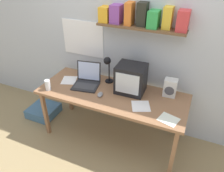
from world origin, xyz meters
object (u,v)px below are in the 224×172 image
(crt_monitor, at_px, (131,79))
(loose_paper_near_laptop, at_px, (69,80))
(laptop, at_px, (87,79))
(printed_handout, at_px, (169,119))
(desk_lamp, at_px, (108,65))
(floor_cushion, at_px, (44,111))
(computer_mouse, at_px, (100,94))
(corner_desk, at_px, (112,97))
(loose_paper_near_monitor, at_px, (141,106))
(juice_glass, at_px, (48,85))
(space_heater, at_px, (170,88))

(crt_monitor, relative_size, loose_paper_near_laptop, 1.32)
(laptop, relative_size, printed_handout, 1.57)
(desk_lamp, height_order, floor_cushion, desk_lamp)
(crt_monitor, height_order, computer_mouse, crt_monitor)
(computer_mouse, bearing_deg, corner_desk, 45.27)
(loose_paper_near_monitor, height_order, loose_paper_near_laptop, same)
(computer_mouse, bearing_deg, floor_cushion, 173.79)
(floor_cushion, bearing_deg, loose_paper_near_laptop, 4.53)
(loose_paper_near_monitor, relative_size, floor_cushion, 0.65)
(desk_lamp, distance_m, juice_glass, 0.78)
(juice_glass, relative_size, printed_handout, 0.58)
(printed_handout, bearing_deg, juice_glass, -178.86)
(crt_monitor, relative_size, floor_cushion, 0.86)
(corner_desk, bearing_deg, floor_cushion, 179.65)
(space_heater, xyz_separation_m, loose_paper_near_monitor, (-0.25, -0.34, -0.11))
(loose_paper_near_monitor, height_order, floor_cushion, loose_paper_near_monitor)
(crt_monitor, distance_m, laptop, 0.58)
(space_heater, height_order, loose_paper_near_monitor, space_heater)
(space_heater, height_order, printed_handout, space_heater)
(space_heater, height_order, loose_paper_near_laptop, space_heater)
(juice_glass, distance_m, computer_mouse, 0.66)
(crt_monitor, xyz_separation_m, floor_cushion, (-1.36, -0.12, -0.83))
(loose_paper_near_monitor, bearing_deg, crt_monitor, 130.54)
(corner_desk, height_order, loose_paper_near_laptop, loose_paper_near_laptop)
(space_heater, height_order, computer_mouse, space_heater)
(computer_mouse, xyz_separation_m, printed_handout, (0.84, -0.11, -0.01))
(crt_monitor, bearing_deg, computer_mouse, -142.86)
(printed_handout, bearing_deg, computer_mouse, 172.55)
(juice_glass, relative_size, space_heater, 0.62)
(juice_glass, xyz_separation_m, space_heater, (1.40, 0.47, 0.05))
(corner_desk, bearing_deg, desk_lamp, 126.27)
(crt_monitor, distance_m, desk_lamp, 0.35)
(loose_paper_near_laptop, bearing_deg, loose_paper_near_monitor, -8.90)
(crt_monitor, distance_m, floor_cushion, 1.59)
(corner_desk, bearing_deg, crt_monitor, 34.67)
(corner_desk, xyz_separation_m, printed_handout, (0.73, -0.22, 0.06))
(floor_cushion, bearing_deg, laptop, 4.25)
(laptop, height_order, printed_handout, laptop)
(corner_desk, relative_size, desk_lamp, 4.86)
(corner_desk, distance_m, space_heater, 0.70)
(loose_paper_near_laptop, bearing_deg, crt_monitor, 5.65)
(juice_glass, bearing_deg, corner_desk, 18.10)
(crt_monitor, bearing_deg, printed_handout, -34.64)
(crt_monitor, distance_m, computer_mouse, 0.41)
(crt_monitor, relative_size, printed_handout, 1.51)
(crt_monitor, bearing_deg, laptop, -175.19)
(space_heater, bearing_deg, computer_mouse, -158.27)
(laptop, xyz_separation_m, printed_handout, (1.11, -0.28, -0.07))
(laptop, relative_size, space_heater, 1.67)
(loose_paper_near_monitor, xyz_separation_m, floor_cushion, (-1.57, 0.12, -0.65))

